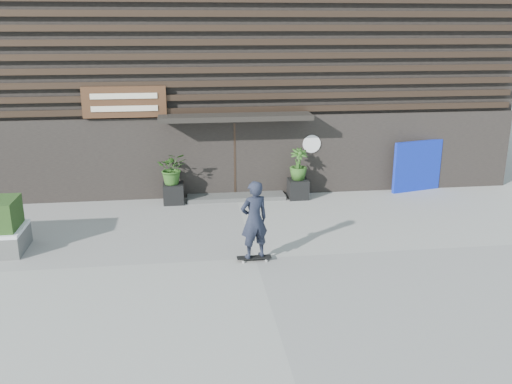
{
  "coord_description": "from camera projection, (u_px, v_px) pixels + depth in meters",
  "views": [
    {
      "loc": [
        -1.5,
        -11.53,
        5.12
      ],
      "look_at": [
        0.23,
        1.61,
        1.1
      ],
      "focal_mm": 38.58,
      "sensor_mm": 36.0,
      "label": 1
    }
  ],
  "objects": [
    {
      "name": "entrance_step",
      "position": [
        236.0,
        197.0,
        16.96
      ],
      "size": [
        3.0,
        0.8,
        0.12
      ],
      "primitive_type": "cube",
      "color": "#464644",
      "rests_on": "ground"
    },
    {
      "name": "planter_pot_left",
      "position": [
        174.0,
        193.0,
        16.47
      ],
      "size": [
        0.6,
        0.6,
        0.6
      ],
      "primitive_type": "cube",
      "color": "black",
      "rests_on": "ground"
    },
    {
      "name": "bamboo_right",
      "position": [
        298.0,
        164.0,
        16.71
      ],
      "size": [
        0.54,
        0.54,
        0.96
      ],
      "primitive_type": "imported",
      "color": "#2D591E",
      "rests_on": "planter_pot_right"
    },
    {
      "name": "bamboo_left",
      "position": [
        172.0,
        168.0,
        16.24
      ],
      "size": [
        0.86,
        0.75,
        0.96
      ],
      "primitive_type": "imported",
      "color": "#2D591E",
      "rests_on": "planter_pot_left"
    },
    {
      "name": "building",
      "position": [
        222.0,
        57.0,
        20.91
      ],
      "size": [
        18.0,
        11.0,
        8.0
      ],
      "color": "black",
      "rests_on": "ground"
    },
    {
      "name": "planter_pot_right",
      "position": [
        298.0,
        189.0,
        16.94
      ],
      "size": [
        0.6,
        0.6,
        0.6
      ],
      "primitive_type": "cube",
      "color": "black",
      "rests_on": "ground"
    },
    {
      "name": "ground",
      "position": [
        255.0,
        258.0,
        12.62
      ],
      "size": [
        80.0,
        80.0,
        0.0
      ],
      "primitive_type": "plane",
      "color": "gray",
      "rests_on": "ground"
    },
    {
      "name": "blue_tarp",
      "position": [
        417.0,
        166.0,
        17.57
      ],
      "size": [
        1.72,
        0.54,
        1.63
      ],
      "primitive_type": "cube",
      "rotation": [
        0.0,
        0.0,
        0.25
      ],
      "color": "#0D20A9",
      "rests_on": "ground"
    },
    {
      "name": "skateboarder",
      "position": [
        254.0,
        220.0,
        12.21
      ],
      "size": [
        0.78,
        0.61,
        1.88
      ],
      "color": "black",
      "rests_on": "ground"
    }
  ]
}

